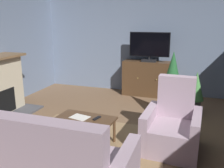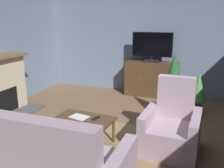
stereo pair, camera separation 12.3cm
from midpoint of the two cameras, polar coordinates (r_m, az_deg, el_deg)
ground_plane at (r=4.38m, az=1.70°, el=-13.20°), size 6.79×6.82×0.04m
wall_back at (r=6.98m, az=10.21°, el=8.96°), size 6.79×0.10×2.72m
rug_central at (r=4.25m, az=-4.48°, el=-13.76°), size 2.47×2.06×0.01m
tv_cabinet at (r=6.78m, az=9.51°, el=1.00°), size 1.38×0.49×0.94m
television at (r=6.58m, az=9.75°, el=8.54°), size 1.05×0.20×0.77m
coffee_table at (r=4.12m, az=-5.72°, el=-8.58°), size 1.00×0.64×0.46m
tv_remote at (r=4.08m, az=-2.83°, el=-7.82°), size 0.09×0.18×0.02m
folded_newspaper at (r=4.17m, az=-6.72°, el=-7.52°), size 0.34×0.28×0.01m
sofa_floral at (r=3.17m, az=-14.05°, el=-17.82°), size 1.97×0.93×1.08m
armchair_in_far_corner at (r=4.11m, az=14.35°, el=-9.98°), size 0.89×0.93×1.14m
potted_plant_small_fern_corner at (r=5.63m, az=19.79°, el=-1.57°), size 0.34×0.34×0.95m
potted_plant_on_hearth_side at (r=5.21m, az=14.63°, el=0.35°), size 0.55×0.55×1.42m
cat at (r=4.88m, az=-18.40°, el=-9.30°), size 0.66×0.45×0.22m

